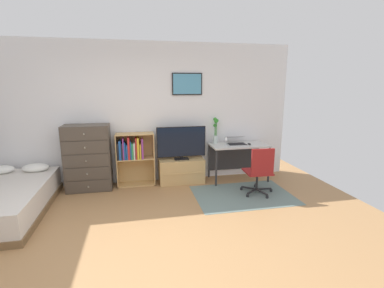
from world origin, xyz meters
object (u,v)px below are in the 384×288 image
object	(u,v)px
television	(181,143)
desk	(237,150)
office_chair	(260,170)
bookshelf	(133,154)
tv_stand	(181,171)
computer_mouse	(249,144)
laptop	(236,141)
wine_glass	(226,139)
dresser	(88,158)
bed	(1,200)
bamboo_vase	(216,130)

from	to	relation	value
television	desk	distance (m)	1.17
television	office_chair	distance (m)	1.55
bookshelf	tv_stand	size ratio (longest dim) A/B	1.15
bookshelf	computer_mouse	size ratio (longest dim) A/B	9.73
laptop	wine_glass	distance (m)	0.27
bookshelf	television	distance (m)	0.95
laptop	wine_glass	bearing A→B (deg)	-156.13
computer_mouse	dresser	bearing A→B (deg)	177.24
bookshelf	desk	distance (m)	2.08
dresser	desk	xyz separation A→B (m)	(2.88, 0.00, -0.00)
tv_stand	television	bearing A→B (deg)	-90.00
television	desk	xyz separation A→B (m)	(1.15, 0.01, -0.20)
dresser	tv_stand	xyz separation A→B (m)	(1.73, 0.02, -0.36)
bed	dresser	size ratio (longest dim) A/B	1.70
desk	office_chair	xyz separation A→B (m)	(0.07, -0.90, -0.14)
television	laptop	xyz separation A→B (m)	(1.11, -0.01, 0.00)
computer_mouse	bamboo_vase	distance (m)	0.72
bed	wine_glass	size ratio (longest dim) A/B	11.41
television	tv_stand	bearing A→B (deg)	90.00
office_chair	laptop	xyz separation A→B (m)	(-0.12, 0.88, 0.35)
bookshelf	tv_stand	bearing A→B (deg)	-2.93
bookshelf	tv_stand	xyz separation A→B (m)	(0.93, -0.05, -0.37)
dresser	television	xyz separation A→B (m)	(1.73, -0.01, 0.20)
bookshelf	television	xyz separation A→B (m)	(0.93, -0.07, 0.19)
bed	laptop	world-z (taller)	laptop
tv_stand	wine_glass	bearing A→B (deg)	-8.69
laptop	computer_mouse	size ratio (longest dim) A/B	3.93
desk	computer_mouse	xyz separation A→B (m)	(0.19, -0.15, 0.15)
television	wine_glass	bearing A→B (deg)	-7.24
tv_stand	desk	xyz separation A→B (m)	(1.15, -0.01, 0.36)
tv_stand	wine_glass	distance (m)	1.08
bed	tv_stand	size ratio (longest dim) A/B	2.34
tv_stand	bamboo_vase	distance (m)	1.06
bamboo_vase	wine_glass	bearing A→B (deg)	-60.55
office_chair	bed	bearing A→B (deg)	-178.42
bamboo_vase	wine_glass	distance (m)	0.32
wine_glass	television	bearing A→B (deg)	172.76
tv_stand	bamboo_vase	world-z (taller)	bamboo_vase
desk	bamboo_vase	world-z (taller)	bamboo_vase
laptop	computer_mouse	world-z (taller)	laptop
television	computer_mouse	bearing A→B (deg)	-5.97
bamboo_vase	bookshelf	bearing A→B (deg)	-177.55
bed	television	bearing A→B (deg)	14.96
bookshelf	tv_stand	distance (m)	1.00
bed	office_chair	distance (m)	4.10
desk	bamboo_vase	distance (m)	0.60
office_chair	laptop	distance (m)	0.95
laptop	bamboo_vase	bearing A→B (deg)	159.99
dresser	desk	world-z (taller)	dresser
bookshelf	television	size ratio (longest dim) A/B	1.06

